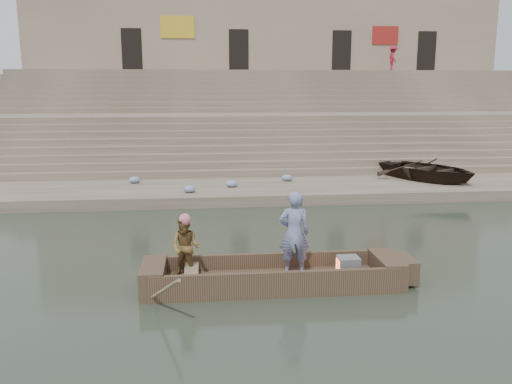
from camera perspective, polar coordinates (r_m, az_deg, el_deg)
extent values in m
plane|color=#262F23|center=(13.97, 13.90, -6.90)|extent=(120.00, 120.00, 0.00)
cube|color=gray|center=(21.37, 6.72, 0.26)|extent=(32.00, 4.00, 0.40)
cube|color=gray|center=(28.48, 3.48, 5.55)|extent=(32.00, 3.00, 2.80)
cube|color=gray|center=(35.30, 1.64, 8.66)|extent=(32.00, 3.00, 5.20)
cube|color=gray|center=(23.51, 5.54, 1.68)|extent=(32.00, 0.50, 0.70)
cube|color=gray|center=(23.97, 5.31, 2.24)|extent=(32.00, 0.50, 1.00)
cube|color=gray|center=(24.43, 5.09, 2.77)|extent=(32.00, 0.50, 1.30)
cube|color=gray|center=(24.89, 4.88, 3.29)|extent=(32.00, 0.50, 1.60)
cube|color=gray|center=(25.36, 4.67, 3.78)|extent=(32.00, 0.50, 1.90)
cube|color=gray|center=(25.83, 4.47, 4.26)|extent=(32.00, 0.50, 2.20)
cube|color=gray|center=(26.30, 4.28, 4.72)|extent=(32.00, 0.50, 2.50)
cube|color=gray|center=(26.77, 4.10, 5.16)|extent=(32.00, 0.50, 2.80)
cube|color=gray|center=(30.19, 2.94, 6.18)|extent=(32.00, 0.50, 3.10)
cube|color=gray|center=(30.67, 2.80, 6.54)|extent=(32.00, 0.50, 3.40)
cube|color=gray|center=(31.15, 2.66, 6.90)|extent=(32.00, 0.50, 3.70)
cube|color=gray|center=(31.63, 2.53, 7.24)|extent=(32.00, 0.50, 4.00)
cube|color=gray|center=(32.11, 2.40, 7.57)|extent=(32.00, 0.50, 4.30)
cube|color=gray|center=(32.60, 2.28, 7.89)|extent=(32.00, 0.50, 4.60)
cube|color=gray|center=(33.08, 2.15, 8.21)|extent=(32.00, 0.50, 4.90)
cube|color=gray|center=(33.57, 2.03, 8.51)|extent=(32.00, 0.50, 5.20)
cube|color=tan|center=(39.25, 0.87, 13.32)|extent=(32.00, 5.00, 11.20)
cube|color=black|center=(36.83, -13.17, 14.71)|extent=(1.30, 0.18, 2.60)
cube|color=black|center=(36.67, -1.87, 15.01)|extent=(1.30, 0.18, 2.60)
cube|color=black|center=(37.82, 9.14, 14.77)|extent=(1.30, 0.18, 2.60)
cube|color=black|center=(39.78, 17.78, 14.21)|extent=(1.30, 0.18, 2.60)
cube|color=gold|center=(36.64, -8.42, 17.10)|extent=(2.20, 0.10, 1.40)
cube|color=maroon|center=(38.70, 13.68, 16.01)|extent=(1.80, 0.10, 1.20)
cube|color=brown|center=(11.71, 1.80, -9.61)|extent=(5.00, 1.30, 0.22)
cube|color=brown|center=(11.08, 2.25, -9.93)|extent=(5.20, 0.12, 0.56)
cube|color=brown|center=(12.23, 1.41, -7.83)|extent=(5.20, 0.12, 0.56)
cube|color=brown|center=(11.60, -10.94, -9.04)|extent=(0.50, 1.30, 0.60)
cube|color=brown|center=(12.24, 13.85, -8.06)|extent=(0.50, 1.30, 0.60)
cube|color=brown|center=(12.37, 15.61, -7.85)|extent=(0.35, 0.90, 0.50)
cube|color=#937A5B|center=(11.52, -6.94, -8.53)|extent=(0.30, 1.20, 0.08)
cylinder|color=#937A5B|center=(10.75, -10.53, -10.71)|extent=(1.03, 2.10, 1.36)
sphere|color=#E47082|center=(11.38, -7.64, -2.95)|extent=(0.26, 0.26, 0.26)
imported|color=navy|center=(11.62, 4.11, -4.41)|extent=(0.70, 0.47, 1.86)
imported|color=#287929|center=(11.55, -7.56, -5.90)|extent=(0.79, 0.71, 1.35)
cube|color=slate|center=(11.93, 9.85, -7.79)|extent=(0.46, 0.42, 0.40)
cube|color=#E5593F|center=(11.88, 8.86, -7.85)|extent=(0.04, 0.34, 0.32)
imported|color=#2D2116|center=(23.31, 17.91, 2.32)|extent=(4.83, 5.23, 0.88)
imported|color=maroon|center=(37.26, 14.48, 13.70)|extent=(0.67, 1.08, 1.62)
ellipsoid|color=#3F5999|center=(22.03, 3.34, 1.54)|extent=(0.44, 0.44, 0.26)
ellipsoid|color=#3F5999|center=(20.71, -2.61, 0.90)|extent=(0.44, 0.44, 0.26)
ellipsoid|color=#3F5999|center=(19.79, -7.15, 0.33)|extent=(0.44, 0.44, 0.26)
ellipsoid|color=#3F5999|center=(22.07, -12.90, 1.28)|extent=(0.44, 0.44, 0.26)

